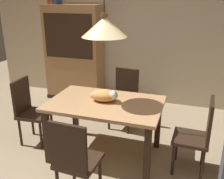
{
  "coord_description": "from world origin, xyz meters",
  "views": [
    {
      "loc": [
        0.95,
        -2.16,
        1.97
      ],
      "look_at": [
        -0.02,
        0.78,
        0.85
      ],
      "focal_mm": 40.86,
      "sensor_mm": 36.0,
      "label": 1
    }
  ],
  "objects_px": {
    "chair_near_front": "(74,158)",
    "chair_left_side": "(29,108)",
    "dining_table": "(105,110)",
    "chair_far_back": "(124,96)",
    "hutch_bookcase": "(74,55)",
    "cat_sleeping": "(105,95)",
    "pendant_lamp": "(104,27)",
    "chair_right_side": "(198,133)"
  },
  "relations": [
    {
      "from": "chair_near_front",
      "to": "chair_left_side",
      "type": "height_order",
      "value": "same"
    },
    {
      "from": "dining_table",
      "to": "chair_far_back",
      "type": "bearing_deg",
      "value": 89.45
    },
    {
      "from": "chair_far_back",
      "to": "chair_near_front",
      "type": "xyz_separation_m",
      "value": [
        -0.01,
        -1.76,
        0.0
      ]
    },
    {
      "from": "chair_far_back",
      "to": "hutch_bookcase",
      "type": "xyz_separation_m",
      "value": [
        -1.27,
        0.86,
        0.38
      ]
    },
    {
      "from": "cat_sleeping",
      "to": "hutch_bookcase",
      "type": "distance_m",
      "value": 2.12
    },
    {
      "from": "pendant_lamp",
      "to": "chair_near_front",
      "type": "bearing_deg",
      "value": -90.27
    },
    {
      "from": "dining_table",
      "to": "hutch_bookcase",
      "type": "distance_m",
      "value": 2.17
    },
    {
      "from": "dining_table",
      "to": "cat_sleeping",
      "type": "height_order",
      "value": "cat_sleeping"
    },
    {
      "from": "dining_table",
      "to": "chair_right_side",
      "type": "distance_m",
      "value": 1.14
    },
    {
      "from": "chair_left_side",
      "to": "pendant_lamp",
      "type": "bearing_deg",
      "value": 0.27
    },
    {
      "from": "cat_sleeping",
      "to": "pendant_lamp",
      "type": "relative_size",
      "value": 0.3
    },
    {
      "from": "pendant_lamp",
      "to": "chair_left_side",
      "type": "bearing_deg",
      "value": -179.73
    },
    {
      "from": "cat_sleeping",
      "to": "pendant_lamp",
      "type": "bearing_deg",
      "value": -66.44
    },
    {
      "from": "chair_far_back",
      "to": "chair_left_side",
      "type": "xyz_separation_m",
      "value": [
        -1.14,
        -0.88,
        0.0
      ]
    },
    {
      "from": "dining_table",
      "to": "chair_left_side",
      "type": "height_order",
      "value": "chair_left_side"
    },
    {
      "from": "dining_table",
      "to": "cat_sleeping",
      "type": "relative_size",
      "value": 3.58
    },
    {
      "from": "dining_table",
      "to": "cat_sleeping",
      "type": "distance_m",
      "value": 0.18
    },
    {
      "from": "chair_near_front",
      "to": "chair_right_side",
      "type": "bearing_deg",
      "value": 37.7
    },
    {
      "from": "pendant_lamp",
      "to": "hutch_bookcase",
      "type": "bearing_deg",
      "value": 125.99
    },
    {
      "from": "chair_right_side",
      "to": "chair_left_side",
      "type": "height_order",
      "value": "same"
    },
    {
      "from": "dining_table",
      "to": "hutch_bookcase",
      "type": "relative_size",
      "value": 0.76
    },
    {
      "from": "chair_right_side",
      "to": "pendant_lamp",
      "type": "height_order",
      "value": "pendant_lamp"
    },
    {
      "from": "chair_near_front",
      "to": "chair_far_back",
      "type": "bearing_deg",
      "value": 89.59
    },
    {
      "from": "chair_left_side",
      "to": "cat_sleeping",
      "type": "xyz_separation_m",
      "value": [
        1.12,
        0.04,
        0.32
      ]
    },
    {
      "from": "chair_right_side",
      "to": "cat_sleeping",
      "type": "distance_m",
      "value": 1.18
    },
    {
      "from": "chair_right_side",
      "to": "chair_far_back",
      "type": "bearing_deg",
      "value": 141.81
    },
    {
      "from": "chair_near_front",
      "to": "chair_left_side",
      "type": "distance_m",
      "value": 1.42
    },
    {
      "from": "chair_right_side",
      "to": "chair_left_side",
      "type": "xyz_separation_m",
      "value": [
        -2.26,
        -0.0,
        0.0
      ]
    },
    {
      "from": "chair_near_front",
      "to": "chair_left_side",
      "type": "relative_size",
      "value": 1.0
    },
    {
      "from": "chair_far_back",
      "to": "chair_left_side",
      "type": "relative_size",
      "value": 1.0
    },
    {
      "from": "chair_left_side",
      "to": "hutch_bookcase",
      "type": "distance_m",
      "value": 1.79
    },
    {
      "from": "chair_right_side",
      "to": "cat_sleeping",
      "type": "height_order",
      "value": "chair_right_side"
    },
    {
      "from": "dining_table",
      "to": "chair_left_side",
      "type": "relative_size",
      "value": 1.51
    },
    {
      "from": "dining_table",
      "to": "chair_near_front",
      "type": "bearing_deg",
      "value": -90.27
    },
    {
      "from": "chair_left_side",
      "to": "pendant_lamp",
      "type": "distance_m",
      "value": 1.61
    },
    {
      "from": "dining_table",
      "to": "chair_near_front",
      "type": "height_order",
      "value": "chair_near_front"
    },
    {
      "from": "chair_left_side",
      "to": "cat_sleeping",
      "type": "height_order",
      "value": "chair_left_side"
    },
    {
      "from": "chair_near_front",
      "to": "pendant_lamp",
      "type": "xyz_separation_m",
      "value": [
        0.0,
        0.88,
        1.15
      ]
    },
    {
      "from": "pendant_lamp",
      "to": "chair_right_side",
      "type": "bearing_deg",
      "value": -0.15
    },
    {
      "from": "chair_right_side",
      "to": "pendant_lamp",
      "type": "relative_size",
      "value": 0.72
    },
    {
      "from": "chair_left_side",
      "to": "hutch_bookcase",
      "type": "xyz_separation_m",
      "value": [
        -0.14,
        1.75,
        0.38
      ]
    },
    {
      "from": "chair_near_front",
      "to": "pendant_lamp",
      "type": "height_order",
      "value": "pendant_lamp"
    }
  ]
}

